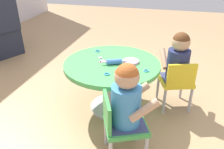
{
  "coord_description": "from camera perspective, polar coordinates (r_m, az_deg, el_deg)",
  "views": [
    {
      "loc": [
        -1.87,
        -0.5,
        1.4
      ],
      "look_at": [
        0.0,
        0.0,
        0.39
      ],
      "focal_mm": 36.52,
      "sensor_mm": 36.0,
      "label": 1
    }
  ],
  "objects": [
    {
      "name": "ground_plane",
      "position": [
        2.39,
        -0.0,
        -8.2
      ],
      "size": [
        10.0,
        10.0,
        0.0
      ],
      "primitive_type": "plane",
      "color": "tan"
    },
    {
      "name": "craft_table",
      "position": [
        2.18,
        -0.0,
        0.2
      ],
      "size": [
        0.9,
        0.9,
        0.51
      ],
      "color": "silver",
      "rests_on": "ground"
    },
    {
      "name": "child_chair_left",
      "position": [
        1.71,
        2.19,
        -12.28
      ],
      "size": [
        0.4,
        0.4,
        0.54
      ],
      "color": "#B7B7BC",
      "rests_on": "ground"
    },
    {
      "name": "seated_child_left",
      "position": [
        1.58,
        3.77,
        -5.81
      ],
      "size": [
        0.38,
        0.42,
        0.51
      ],
      "color": "#3F4772",
      "rests_on": "ground"
    },
    {
      "name": "child_chair_right",
      "position": [
        2.32,
        15.84,
        -1.65
      ],
      "size": [
        0.38,
        0.38,
        0.54
      ],
      "color": "#B7B7BC",
      "rests_on": "ground"
    },
    {
      "name": "seated_child_right",
      "position": [
        2.26,
        16.26,
        3.87
      ],
      "size": [
        0.41,
        0.36,
        0.51
      ],
      "color": "#3F4772",
      "rests_on": "ground"
    },
    {
      "name": "rolling_pin",
      "position": [
        2.08,
        0.51,
        3.21
      ],
      "size": [
        0.11,
        0.22,
        0.05
      ],
      "color": "#3F72CC",
      "rests_on": "craft_table"
    },
    {
      "name": "craft_scissors",
      "position": [
        2.17,
        -2.43,
        3.53
      ],
      "size": [
        0.14,
        0.12,
        0.01
      ],
      "color": "silver",
      "rests_on": "craft_table"
    },
    {
      "name": "playdough_blob_0",
      "position": [
        2.13,
        4.74,
        3.28
      ],
      "size": [
        0.15,
        0.15,
        0.02
      ],
      "primitive_type": "cylinder",
      "color": "pink",
      "rests_on": "craft_table"
    },
    {
      "name": "cookie_cutter_0",
      "position": [
        1.94,
        1.42,
        0.66
      ],
      "size": [
        0.06,
        0.06,
        0.01
      ],
      "primitive_type": "torus",
      "color": "red",
      "rests_on": "craft_table"
    },
    {
      "name": "cookie_cutter_1",
      "position": [
        1.91,
        -1.29,
        0.12
      ],
      "size": [
        0.05,
        0.05,
        0.01
      ],
      "primitive_type": "torus",
      "color": "#3F99D8",
      "rests_on": "craft_table"
    },
    {
      "name": "cookie_cutter_2",
      "position": [
        1.99,
        8.57,
        0.96
      ],
      "size": [
        0.05,
        0.05,
        0.01
      ],
      "primitive_type": "torus",
      "color": "#3F99D8",
      "rests_on": "craft_table"
    },
    {
      "name": "cookie_cutter_3",
      "position": [
        2.39,
        -3.62,
        5.91
      ],
      "size": [
        0.06,
        0.06,
        0.01
      ],
      "primitive_type": "torus",
      "color": "#3F99D8",
      "rests_on": "craft_table"
    }
  ]
}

